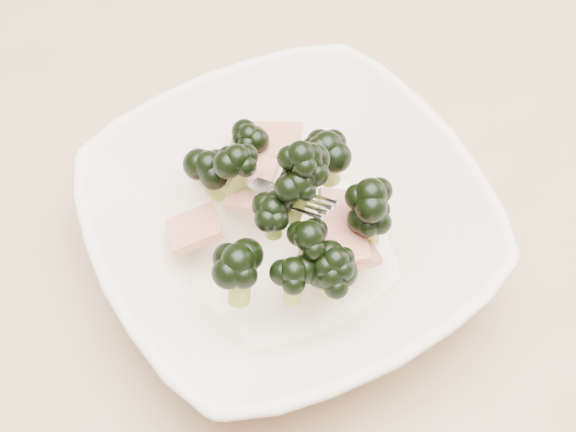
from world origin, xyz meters
The scene contains 2 objects.
dining_table centered at (0.00, 0.00, 0.65)m, with size 1.20×0.80×0.75m.
broccoli_dish centered at (-0.12, -0.02, 0.79)m, with size 0.32×0.32×0.13m.
Camera 1 is at (-0.32, -0.26, 1.28)m, focal length 50.00 mm.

